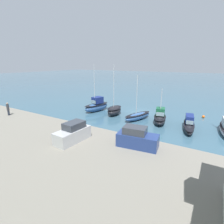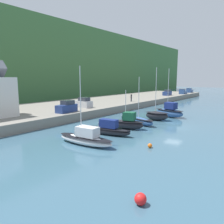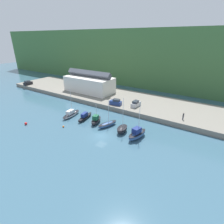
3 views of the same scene
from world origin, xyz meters
name	(u,v)px [view 3 (image 3 of 3)]	position (x,y,z in m)	size (l,w,h in m)	color
ground_plane	(101,136)	(0.00, 0.00, 0.00)	(320.00, 320.00, 0.00)	#385B70
hillside_backdrop	(180,56)	(0.00, 74.22, 13.73)	(240.00, 53.96, 27.46)	#42703D
quay_promenade	(143,104)	(0.00, 26.22, 0.78)	(132.36, 21.47, 1.56)	gray
harbor_clubhouse	(89,84)	(-25.30, 25.54, 5.06)	(21.92, 9.64, 9.29)	silver
moored_boat_0	(71,114)	(-15.47, 4.54, 0.80)	(2.75, 7.82, 9.22)	silver
moored_boat_1	(85,117)	(-10.32, 5.45, 0.78)	(2.72, 7.44, 2.20)	black
moored_boat_2	(96,120)	(-5.64, 5.08, 0.98)	(3.15, 5.42, 6.01)	black
moored_boat_3	(107,124)	(-1.67, 5.26, 0.67)	(3.64, 6.43, 8.02)	#33568E
moored_boat_4	(122,129)	(3.53, 4.75, 0.90)	(2.79, 4.57, 9.73)	black
moored_boat_5	(137,134)	(8.16, 4.26, 1.14)	(3.38, 6.57, 9.69)	#33568E
parked_car_0	(28,83)	(-58.51, 17.36, 2.48)	(1.98, 4.27, 2.16)	black
parked_car_1	(116,102)	(-6.85, 17.91, 2.48)	(4.40, 2.33, 2.16)	navy
parked_car_2	(136,104)	(-0.18, 20.32, 2.48)	(2.03, 4.29, 2.16)	#B7B7BC
person_on_quay	(183,116)	(15.91, 18.48, 2.66)	(0.40, 0.40, 2.14)	#232838
mooring_buoy_0	(26,124)	(-22.26, -7.00, 0.39)	(0.77, 0.77, 0.77)	red
mooring_buoy_1	(63,127)	(-11.85, -2.07, 0.26)	(0.52, 0.52, 0.52)	orange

